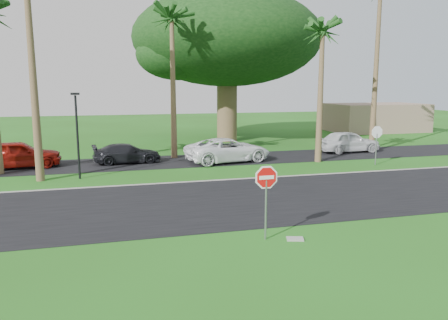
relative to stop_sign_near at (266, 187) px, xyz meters
name	(u,v)px	position (x,y,z in m)	size (l,w,h in m)	color
ground	(227,215)	(-0.50, 3.00, -1.77)	(120.00, 120.00, 0.00)	#204E13
road	(215,201)	(-0.50, 5.00, -1.76)	(120.00, 8.00, 0.02)	black
parking_strip	(178,161)	(-0.50, 15.50, -1.76)	(120.00, 5.00, 0.02)	black
curb	(197,181)	(-0.50, 9.05, -1.74)	(120.00, 0.12, 0.06)	gray
stop_sign_near	(266,187)	(0.00, 0.00, 0.00)	(1.05, 0.07, 2.62)	gray
stop_sign_far	(377,137)	(11.50, 11.00, 0.00)	(1.05, 0.07, 2.62)	gray
palm_center	(172,22)	(-0.50, 17.00, 7.39)	(5.00, 5.00, 10.50)	brown
palm_right_near	(323,34)	(8.50, 13.00, 6.42)	(5.00, 5.00, 9.50)	brown
canopy_tree	(227,39)	(5.50, 25.00, 7.17)	(16.50, 16.50, 13.12)	brown
streetlight_right	(77,130)	(-6.50, 11.50, 0.88)	(0.45, 0.25, 4.64)	black
building_far	(376,117)	(23.50, 29.00, -0.27)	(10.00, 6.00, 3.00)	gray
car_red	(18,155)	(-10.30, 15.62, -0.93)	(2.00, 4.97, 1.69)	maroon
car_dark	(127,154)	(-3.79, 15.67, -1.15)	(1.76, 4.33, 1.26)	black
car_minivan	(228,150)	(2.69, 14.46, -0.99)	(2.60, 5.64, 1.57)	white
car_pickup	(348,142)	(12.57, 16.13, -0.97)	(1.91, 4.74, 1.62)	silver
utility_slab	(295,239)	(0.93, -0.30, -1.74)	(0.55, 0.35, 0.06)	gray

